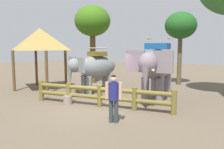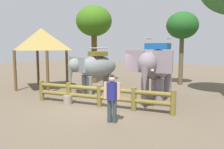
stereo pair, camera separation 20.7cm
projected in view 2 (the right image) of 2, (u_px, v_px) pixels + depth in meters
ground_plane at (99, 107)px, 10.83m from camera, size 60.00×60.00×0.00m
log_fence at (99, 94)px, 10.76m from camera, size 7.02×0.80×1.05m
elephant_near_left at (95, 68)px, 13.70m from camera, size 2.57×3.25×2.78m
elephant_center at (156, 66)px, 11.54m from camera, size 2.19×3.83×3.29m
tourist_woman_in_black at (112, 95)px, 8.45m from camera, size 0.62×0.43×1.81m
thatched_shelter at (41, 40)px, 15.11m from camera, size 3.76×3.76×4.04m
tree_far_left at (182, 26)px, 16.57m from camera, size 2.30×2.30×5.35m
tree_back_center at (94, 22)px, 17.55m from camera, size 2.75×2.75×5.97m
feed_bucket at (68, 100)px, 11.31m from camera, size 0.44×0.44×0.43m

